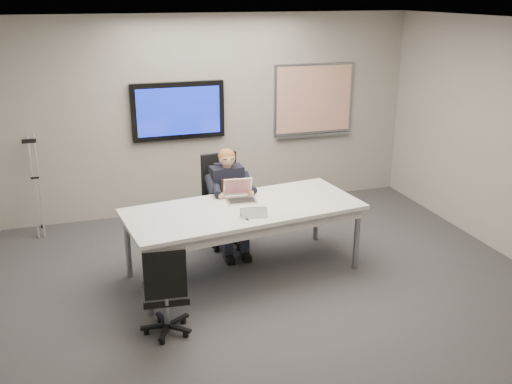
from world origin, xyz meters
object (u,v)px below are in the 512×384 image
object	(u,v)px
office_chair_near	(166,307)
seated_person	(231,212)
conference_table	(244,215)
office_chair_far	(225,217)
laptop	(240,195)

from	to	relation	value
office_chair_near	seated_person	size ratio (longest dim) A/B	0.74
conference_table	office_chair_near	size ratio (longest dim) A/B	2.88
office_chair_far	office_chair_near	distance (m)	2.13
seated_person	conference_table	bearing A→B (deg)	-93.23
conference_table	office_chair_far	distance (m)	0.93
conference_table	office_chair_far	world-z (taller)	office_chair_far
office_chair_near	laptop	world-z (taller)	laptop
conference_table	laptop	size ratio (longest dim) A/B	7.78
office_chair_near	seated_person	world-z (taller)	seated_person
conference_table	office_chair_far	size ratio (longest dim) A/B	2.37
conference_table	office_chair_near	bearing A→B (deg)	-143.95
conference_table	office_chair_far	bearing A→B (deg)	82.38
seated_person	office_chair_far	bearing A→B (deg)	89.32
conference_table	office_chair_near	world-z (taller)	office_chair_near
office_chair_far	conference_table	bearing A→B (deg)	-97.25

